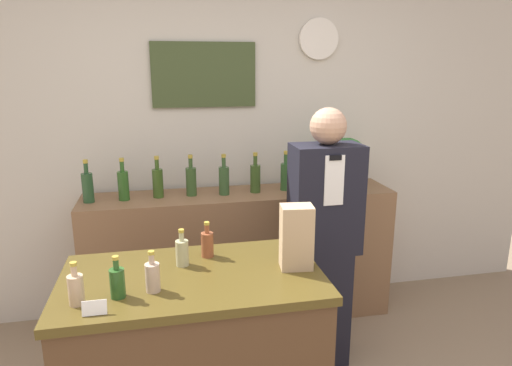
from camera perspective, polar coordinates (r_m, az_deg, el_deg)
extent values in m
cube|color=beige|center=(3.40, -4.18, 6.22)|extent=(5.20, 0.06, 2.70)
cube|color=#384625|center=(3.30, -6.52, 13.29)|extent=(0.73, 0.02, 0.45)
cylinder|color=white|center=(3.48, 7.85, 17.43)|extent=(0.29, 0.03, 0.29)
cube|color=brown|center=(3.38, -1.91, -9.12)|extent=(2.19, 0.43, 0.96)
cube|color=#493A16|center=(2.10, -7.95, -11.75)|extent=(1.16, 0.66, 0.04)
cube|color=black|center=(2.99, 8.14, -14.91)|extent=(0.31, 0.24, 0.75)
cube|color=black|center=(2.72, 8.67, -1.98)|extent=(0.41, 0.24, 0.65)
cube|color=white|center=(2.57, 9.75, 0.30)|extent=(0.11, 0.01, 0.29)
cube|color=black|center=(2.54, 9.90, 3.13)|extent=(0.07, 0.01, 0.03)
sphere|color=tan|center=(2.63, 9.03, 7.04)|extent=(0.21, 0.21, 0.21)
cylinder|color=#9E998E|center=(3.40, 11.11, 0.13)|extent=(0.17, 0.17, 0.09)
sphere|color=#2D6B2D|center=(3.37, 11.25, 3.01)|extent=(0.30, 0.30, 0.30)
cube|color=tan|center=(2.09, 5.07, -6.74)|extent=(0.16, 0.12, 0.30)
cube|color=white|center=(1.86, -19.55, -14.50)|extent=(0.09, 0.02, 0.06)
cylinder|color=tan|center=(1.94, -21.57, -12.34)|extent=(0.06, 0.06, 0.12)
cylinder|color=tan|center=(1.91, -21.80, -10.15)|extent=(0.02, 0.02, 0.04)
cylinder|color=#B29933|center=(1.90, -21.88, -9.37)|extent=(0.03, 0.03, 0.01)
cylinder|color=#26501F|center=(1.94, -16.93, -11.90)|extent=(0.06, 0.06, 0.12)
cylinder|color=#26501F|center=(1.91, -17.11, -9.71)|extent=(0.02, 0.02, 0.04)
cylinder|color=#B29933|center=(1.90, -17.18, -8.93)|extent=(0.03, 0.03, 0.01)
cylinder|color=tan|center=(1.95, -12.79, -11.46)|extent=(0.06, 0.06, 0.12)
cylinder|color=tan|center=(1.92, -12.93, -9.27)|extent=(0.02, 0.02, 0.04)
cylinder|color=#B29933|center=(1.91, -12.98, -8.49)|extent=(0.03, 0.03, 0.01)
cylinder|color=tan|center=(2.16, -9.21, -8.64)|extent=(0.06, 0.06, 0.12)
cylinder|color=tan|center=(2.13, -9.30, -6.63)|extent=(0.02, 0.02, 0.04)
cylinder|color=#B29933|center=(2.12, -9.33, -5.92)|extent=(0.03, 0.03, 0.01)
cylinder|color=brown|center=(2.24, -6.10, -7.68)|extent=(0.06, 0.06, 0.12)
cylinder|color=brown|center=(2.21, -6.16, -5.73)|extent=(0.02, 0.02, 0.04)
cylinder|color=#B29933|center=(2.20, -6.18, -5.04)|extent=(0.03, 0.03, 0.01)
cylinder|color=#264A29|center=(3.18, -20.28, -0.58)|extent=(0.07, 0.07, 0.19)
cylinder|color=#264A29|center=(3.15, -20.49, 1.74)|extent=(0.03, 0.03, 0.07)
cylinder|color=#B29933|center=(3.14, -20.56, 2.55)|extent=(0.03, 0.03, 0.02)
cylinder|color=#29551F|center=(3.16, -16.24, -0.34)|extent=(0.07, 0.07, 0.19)
cylinder|color=#29551F|center=(3.13, -16.41, 1.99)|extent=(0.03, 0.03, 0.07)
cylinder|color=#B29933|center=(3.12, -16.47, 2.81)|extent=(0.03, 0.03, 0.02)
cylinder|color=#324F1C|center=(3.17, -12.16, -0.04)|extent=(0.07, 0.07, 0.19)
cylinder|color=#324F1C|center=(3.14, -12.29, 2.29)|extent=(0.03, 0.03, 0.07)
cylinder|color=#B29933|center=(3.13, -12.34, 3.11)|extent=(0.03, 0.03, 0.02)
cylinder|color=#314F25|center=(3.17, -8.10, 0.16)|extent=(0.07, 0.07, 0.19)
cylinder|color=#314F25|center=(3.14, -8.19, 2.49)|extent=(0.03, 0.03, 0.07)
cylinder|color=#B29933|center=(3.13, -8.22, 3.31)|extent=(0.03, 0.03, 0.02)
cylinder|color=#304F29|center=(3.17, -4.02, 0.26)|extent=(0.07, 0.07, 0.19)
cylinder|color=#304F29|center=(3.14, -4.06, 2.59)|extent=(0.03, 0.03, 0.07)
cylinder|color=#B29933|center=(3.13, -4.07, 3.41)|extent=(0.03, 0.03, 0.02)
cylinder|color=#344F21|center=(3.22, -0.09, 0.53)|extent=(0.07, 0.07, 0.19)
cylinder|color=#344F21|center=(3.19, -0.09, 2.82)|extent=(0.03, 0.03, 0.07)
cylinder|color=#B29933|center=(3.18, -0.09, 3.63)|extent=(0.03, 0.03, 0.02)
cylinder|color=#2C5428|center=(3.28, 3.71, 0.78)|extent=(0.07, 0.07, 0.19)
cylinder|color=#2C5428|center=(3.26, 3.75, 3.03)|extent=(0.03, 0.03, 0.07)
cylinder|color=#B29933|center=(3.25, 3.76, 3.82)|extent=(0.03, 0.03, 0.02)
cylinder|color=#2A521F|center=(3.34, 7.48, 0.92)|extent=(0.07, 0.07, 0.19)
cylinder|color=#2A521F|center=(3.31, 7.56, 3.13)|extent=(0.03, 0.03, 0.07)
cylinder|color=#B29933|center=(3.30, 7.58, 3.91)|extent=(0.03, 0.03, 0.02)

